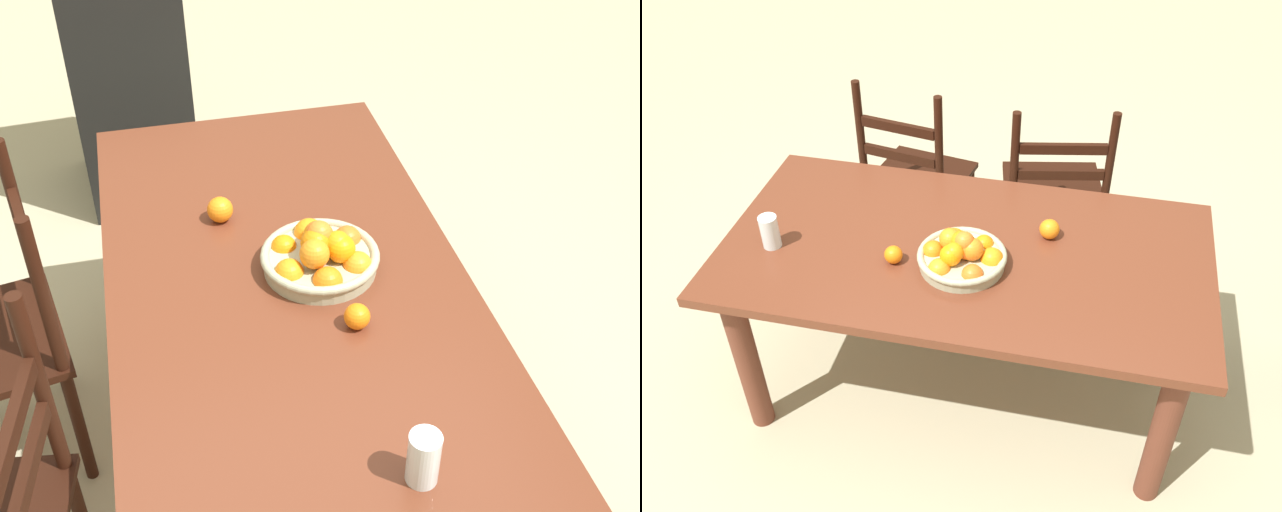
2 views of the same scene
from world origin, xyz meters
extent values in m
plane|color=#B0A887|center=(0.00, 0.00, 0.00)|extent=(12.00, 12.00, 0.00)
cube|color=brown|center=(0.00, 0.00, 0.71)|extent=(1.71, 0.90, 0.04)
cylinder|color=brown|center=(0.74, -0.34, 0.35)|extent=(0.09, 0.09, 0.69)
cylinder|color=brown|center=(0.74, 0.34, 0.35)|extent=(0.09, 0.09, 0.69)
cylinder|color=black|center=(0.46, 0.68, 0.22)|extent=(0.04, 0.04, 0.44)
cylinder|color=black|center=(0.08, 0.60, 0.22)|extent=(0.04, 0.04, 0.44)
cylinder|color=black|center=(0.46, 0.68, 0.71)|extent=(0.04, 0.04, 0.49)
cylinder|color=black|center=(0.08, 0.60, 0.71)|extent=(0.04, 0.04, 0.49)
cube|color=black|center=(0.27, 0.64, 0.67)|extent=(0.36, 0.09, 0.04)
cube|color=black|center=(0.27, 0.64, 0.79)|extent=(0.36, 0.09, 0.04)
cylinder|color=black|center=(-0.24, 0.60, 0.72)|extent=(0.04, 0.04, 0.53)
cube|color=black|center=(-0.43, 0.63, 0.67)|extent=(0.34, 0.08, 0.04)
cube|color=black|center=(-0.43, 0.63, 0.81)|extent=(0.34, 0.08, 0.04)
cube|color=black|center=(1.68, 0.34, 0.52)|extent=(0.60, 0.50, 1.03)
cylinder|color=#A7AA8B|center=(0.01, -0.09, 0.75)|extent=(0.29, 0.29, 0.04)
torus|color=#A7AA8B|center=(0.01, -0.09, 0.77)|extent=(0.30, 0.30, 0.02)
sphere|color=orange|center=(0.11, -0.08, 0.77)|extent=(0.08, 0.08, 0.08)
sphere|color=orange|center=(0.07, -0.01, 0.77)|extent=(0.07, 0.07, 0.07)
sphere|color=orange|center=(-0.04, 0.00, 0.77)|extent=(0.08, 0.08, 0.08)
sphere|color=orange|center=(-0.09, -0.08, 0.77)|extent=(0.08, 0.08, 0.08)
sphere|color=orange|center=(-0.05, -0.17, 0.77)|extent=(0.08, 0.08, 0.08)
sphere|color=orange|center=(0.06, -0.18, 0.77)|extent=(0.07, 0.07, 0.07)
sphere|color=orange|center=(0.02, -0.09, 0.83)|extent=(0.07, 0.07, 0.07)
sphere|color=orange|center=(0.02, -0.09, 0.81)|extent=(0.07, 0.07, 0.07)
sphere|color=orange|center=(0.02, -0.08, 0.82)|extent=(0.07, 0.07, 0.07)
sphere|color=orange|center=(-0.02, -0.14, 0.80)|extent=(0.07, 0.07, 0.07)
sphere|color=orange|center=(0.00, -0.08, 0.82)|extent=(0.08, 0.08, 0.08)
sphere|color=orange|center=(-0.04, -0.06, 0.81)|extent=(0.08, 0.08, 0.08)
sphere|color=orange|center=(0.04, -0.09, 0.81)|extent=(0.08, 0.08, 0.08)
sphere|color=orange|center=(-0.01, -0.13, 0.81)|extent=(0.07, 0.07, 0.07)
sphere|color=orange|center=(0.28, 0.13, 0.76)|extent=(0.07, 0.07, 0.07)
sphere|color=orange|center=(-0.22, -0.12, 0.76)|extent=(0.06, 0.06, 0.06)
cylinder|color=silver|center=(-0.67, -0.13, 0.79)|extent=(0.06, 0.06, 0.12)
camera|label=1|loc=(-1.56, 0.29, 2.04)|focal=45.56mm
camera|label=2|loc=(0.40, -1.84, 2.26)|focal=38.96mm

